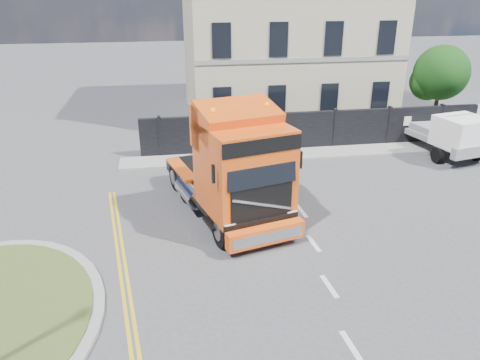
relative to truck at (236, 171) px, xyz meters
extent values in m
plane|color=#424244|center=(-0.65, -1.73, -1.92)|extent=(120.00, 120.00, 0.00)
cube|color=black|center=(5.35, 7.27, -0.92)|extent=(18.00, 0.25, 2.00)
cube|color=silver|center=(13.85, 7.27, -0.92)|extent=(2.60, 0.12, 2.00)
cube|color=#BCB495|center=(5.35, 14.77, 3.58)|extent=(12.00, 10.00, 11.00)
cylinder|color=#382619|center=(13.85, 10.27, -0.72)|extent=(0.24, 0.24, 2.40)
sphere|color=#153610|center=(13.85, 10.27, 1.28)|extent=(3.20, 3.20, 3.20)
sphere|color=#153610|center=(13.35, 10.67, 0.68)|extent=(2.20, 2.20, 2.20)
cube|color=gray|center=(5.35, 6.37, -1.86)|extent=(20.00, 1.60, 0.12)
cube|color=black|center=(-0.30, 1.16, -1.12)|extent=(4.25, 7.20, 0.48)
cube|color=#EE5210|center=(0.17, -0.65, 0.38)|extent=(3.30, 3.38, 3.00)
cube|color=#EE5210|center=(-0.11, 0.44, 1.62)|extent=(2.84, 1.61, 1.50)
cube|color=black|center=(0.52, -1.98, 0.81)|extent=(2.30, 0.66, 1.13)
cube|color=#EE5210|center=(0.60, -2.32, -1.33)|extent=(2.69, 1.04, 0.59)
cylinder|color=black|center=(-0.73, -1.78, -1.36)|extent=(0.61, 1.17, 1.12)
cylinder|color=gray|center=(-0.73, -1.78, -1.36)|extent=(0.53, 0.69, 0.61)
cylinder|color=black|center=(1.51, -1.19, -1.36)|extent=(0.61, 1.17, 1.12)
cylinder|color=gray|center=(1.51, -1.19, -1.36)|extent=(0.53, 0.69, 0.61)
cylinder|color=black|center=(-1.69, 1.91, -1.36)|extent=(0.61, 1.17, 1.12)
cylinder|color=gray|center=(-1.69, 1.91, -1.36)|extent=(0.53, 0.69, 0.61)
cylinder|color=black|center=(0.55, 2.49, -1.36)|extent=(0.61, 1.17, 1.12)
cylinder|color=gray|center=(0.55, 2.49, -1.36)|extent=(0.53, 0.69, 0.61)
cylinder|color=black|center=(-2.02, 3.15, -1.36)|extent=(0.61, 1.17, 1.12)
cylinder|color=gray|center=(-2.02, 3.15, -1.36)|extent=(0.53, 0.69, 0.61)
cylinder|color=black|center=(0.22, 3.74, -1.36)|extent=(0.61, 1.17, 1.12)
cylinder|color=gray|center=(0.22, 3.74, -1.36)|extent=(0.53, 0.69, 0.61)
cube|color=gray|center=(11.58, 5.92, -1.15)|extent=(3.11, 5.61, 0.28)
cube|color=white|center=(11.58, 4.26, -0.43)|extent=(2.45, 2.36, 1.43)
cylinder|color=black|center=(10.53, 4.26, -1.54)|extent=(0.28, 0.77, 0.77)
cylinder|color=black|center=(12.63, 4.26, -1.54)|extent=(0.28, 0.77, 0.77)
cylinder|color=black|center=(10.53, 7.57, -1.54)|extent=(0.28, 0.77, 0.77)
cylinder|color=black|center=(12.63, 7.57, -1.54)|extent=(0.28, 0.77, 0.77)
camera|label=1|loc=(-2.35, -15.15, 6.13)|focal=35.00mm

